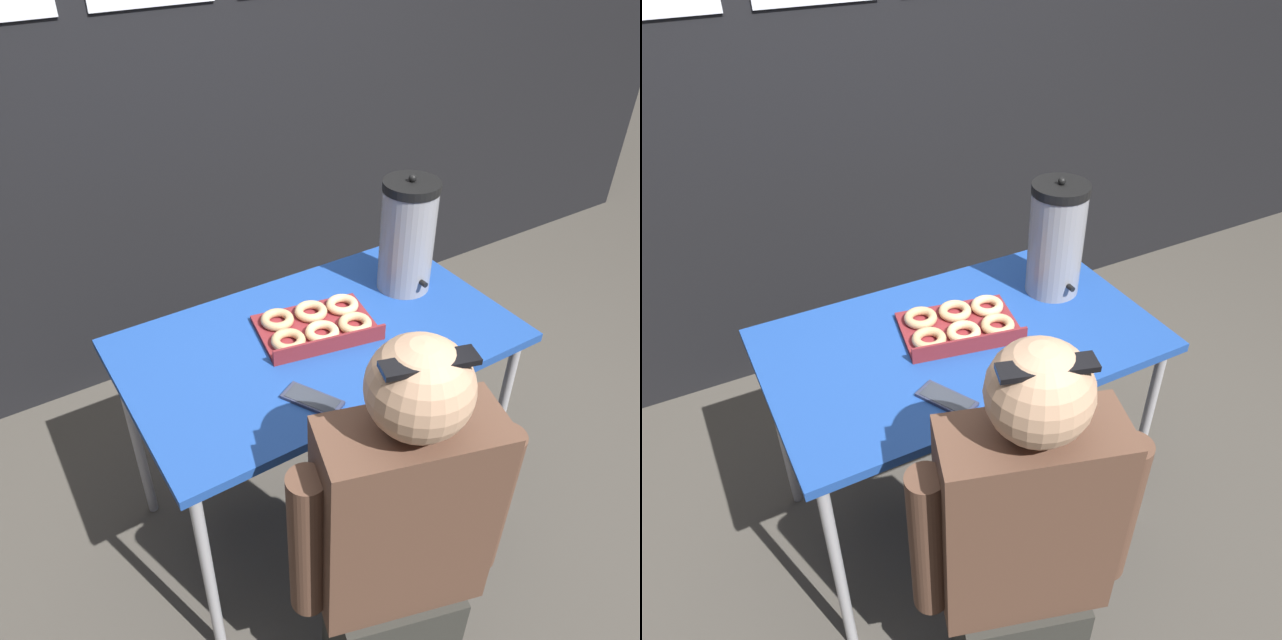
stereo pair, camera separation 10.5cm
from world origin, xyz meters
The scene contains 7 objects.
ground_plane centered at (0.00, 0.00, 0.00)m, with size 12.00×12.00×0.00m, color #4C473F.
back_wall centered at (0.00, 1.12, 1.32)m, with size 6.00×0.11×2.63m.
folding_table centered at (0.00, 0.00, 0.70)m, with size 1.14×0.68×0.77m.
donut_box centered at (0.01, 0.03, 0.79)m, with size 0.38×0.29×0.05m.
coffee_urn centered at (0.38, 0.09, 0.95)m, with size 0.18×0.20×0.39m.
cell_phone centered at (-0.16, -0.22, 0.77)m, with size 0.13×0.17×0.01m.
person_seated centered at (-0.15, -0.59, 0.58)m, with size 0.51×0.30×1.20m.
Camera 1 is at (-0.76, -1.23, 1.89)m, focal length 35.00 mm.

